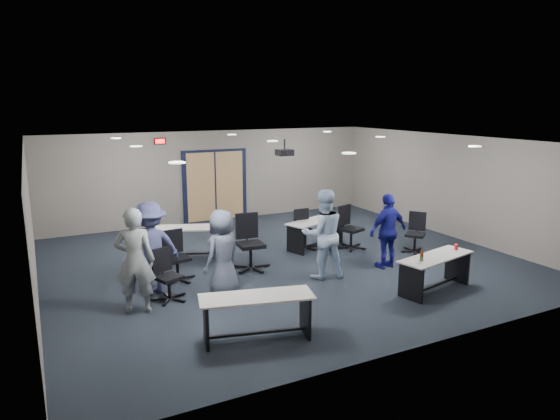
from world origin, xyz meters
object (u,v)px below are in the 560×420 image
chair_back_c (305,230)px  chair_back_d (351,228)px  chair_back_b (251,243)px  person_navy (388,231)px  table_front_left (257,310)px  chair_back_a (177,257)px  table_back_left (189,237)px  person_plaid (222,253)px  person_back (151,248)px  table_back_right (316,228)px  person_gray (135,261)px  chair_loose_left (169,275)px  person_lightblue (323,234)px  table_front_right (436,267)px  chair_loose_right (415,233)px

chair_back_c → chair_back_d: bearing=-27.7°
chair_back_b → person_navy: size_ratio=0.73×
table_front_left → chair_back_a: bearing=111.4°
table_back_left → person_plaid: (-0.10, -2.50, 0.32)m
person_back → chair_back_a: bearing=-158.4°
table_back_right → chair_back_b: bearing=-178.0°
person_gray → table_back_right: bearing=-135.3°
chair_loose_left → person_lightblue: size_ratio=0.52×
chair_loose_left → person_navy: bearing=-23.4°
table_back_right → person_back: bearing=176.4°
table_front_left → person_plaid: person_plaid is taller
person_gray → person_navy: person_gray is taller
person_plaid → chair_loose_left: bearing=-42.7°
chair_back_c → person_gray: bearing=-157.6°
person_lightblue → person_navy: size_ratio=1.12×
table_front_right → chair_back_a: size_ratio=1.74×
chair_back_c → person_gray: person_gray is taller
table_front_right → person_lightblue: person_lightblue is taller
person_lightblue → chair_back_a: bearing=-10.4°
table_back_left → person_gray: 3.05m
table_front_left → table_back_right: size_ratio=1.01×
chair_loose_right → person_gray: person_gray is taller
chair_back_b → chair_back_d: bearing=11.3°
table_back_left → person_navy: (3.65, -2.56, 0.31)m
table_back_left → chair_back_b: (0.95, -1.36, 0.09)m
table_front_right → chair_back_b: chair_back_b is taller
table_back_left → person_navy: person_navy is taller
person_plaid → person_navy: size_ratio=1.00×
table_front_right → chair_loose_left: 4.98m
chair_back_a → chair_back_c: size_ratio=1.05×
table_front_left → person_gray: person_gray is taller
table_back_right → person_lightblue: (-0.99, -1.94, 0.44)m
person_plaid → person_back: size_ratio=0.93×
chair_back_d → chair_loose_right: 1.51m
chair_loose_left → chair_back_b: bearing=4.5°
chair_back_b → chair_loose_right: (3.99, -0.63, -0.12)m
chair_back_b → table_front_right: bearing=-40.8°
chair_loose_left → person_back: size_ratio=0.54×
table_front_left → chair_back_d: chair_back_d is taller
table_back_right → person_back: person_back is taller
table_back_right → chair_back_d: (0.70, -0.52, 0.06)m
table_back_left → chair_back_c: size_ratio=1.98×
table_back_left → person_back: person_back is taller
person_gray → chair_back_b: bearing=-134.4°
chair_back_b → chair_loose_left: bearing=-150.8°
chair_back_d → person_plaid: (-3.86, -1.46, 0.29)m
chair_back_b → chair_loose_left: chair_back_b is taller
chair_back_b → person_gray: (-2.62, -1.15, 0.32)m
table_back_left → person_lightblue: (2.08, -2.46, 0.41)m
person_navy → person_plaid: bearing=-4.5°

